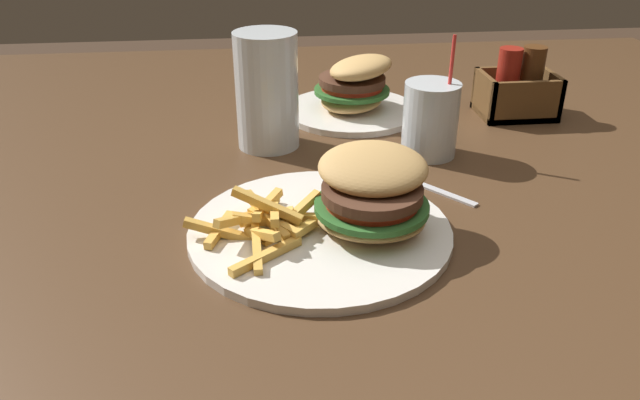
% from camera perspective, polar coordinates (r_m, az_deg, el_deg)
% --- Properties ---
extents(dining_table, '(1.55, 1.34, 0.76)m').
position_cam_1_polar(dining_table, '(0.92, 4.30, -3.54)').
color(dining_table, '#4C331E').
rests_on(dining_table, ground_plane).
extents(meal_plate_near, '(0.30, 0.29, 0.10)m').
position_cam_1_polar(meal_plate_near, '(0.69, 2.09, -1.05)').
color(meal_plate_near, white).
rests_on(meal_plate_near, dining_table).
extents(beer_glass, '(0.09, 0.09, 0.17)m').
position_cam_1_polar(beer_glass, '(0.91, -4.86, 9.62)').
color(beer_glass, silver).
rests_on(beer_glass, dining_table).
extents(juice_glass, '(0.08, 0.08, 0.17)m').
position_cam_1_polar(juice_glass, '(0.90, 10.04, 6.98)').
color(juice_glass, silver).
rests_on(juice_glass, dining_table).
extents(spoon, '(0.14, 0.16, 0.02)m').
position_cam_1_polar(spoon, '(0.85, 5.71, 3.13)').
color(spoon, silver).
rests_on(spoon, dining_table).
extents(meal_plate_far, '(0.22, 0.22, 0.11)m').
position_cam_1_polar(meal_plate_far, '(1.04, 3.12, 9.83)').
color(meal_plate_far, white).
rests_on(meal_plate_far, dining_table).
extents(condiment_caddy, '(0.12, 0.09, 0.11)m').
position_cam_1_polar(condiment_caddy, '(1.09, 17.59, 9.50)').
color(condiment_caddy, brown).
rests_on(condiment_caddy, dining_table).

